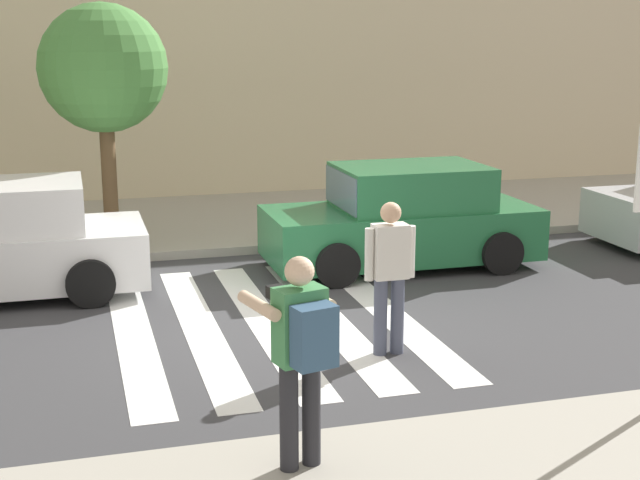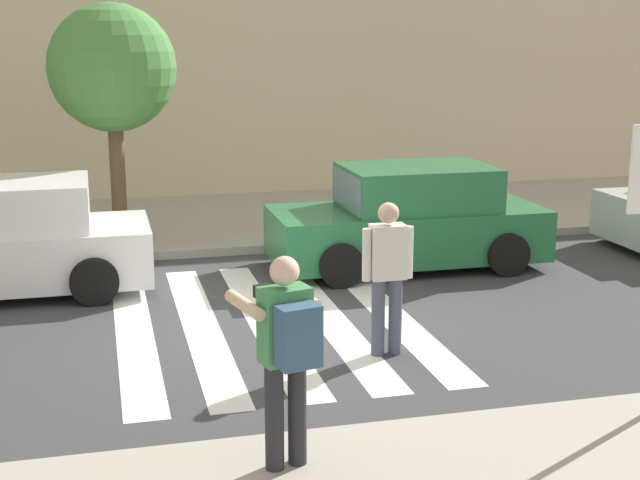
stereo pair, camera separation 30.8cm
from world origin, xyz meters
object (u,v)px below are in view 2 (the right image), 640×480
at_px(pedestrian_crossing, 387,270).
at_px(parked_car_green, 409,220).
at_px(photographer_with_backpack, 287,345).
at_px(street_tree_center, 112,69).

xyz_separation_m(pedestrian_crossing, parked_car_green, (1.53, 3.55, -0.25)).
distance_m(photographer_with_backpack, street_tree_center, 8.48).
distance_m(photographer_with_backpack, parked_car_green, 6.93).
distance_m(pedestrian_crossing, parked_car_green, 3.87).
bearing_deg(street_tree_center, parked_car_green, -26.34).
bearing_deg(photographer_with_backpack, pedestrian_crossing, 57.01).
relative_size(parked_car_green, street_tree_center, 1.07).
bearing_deg(parked_car_green, street_tree_center, 153.66).
bearing_deg(pedestrian_crossing, street_tree_center, 115.60).
relative_size(pedestrian_crossing, parked_car_green, 0.42).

